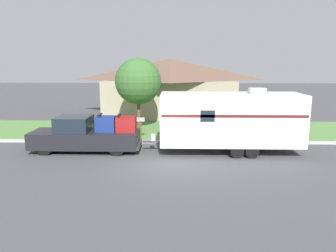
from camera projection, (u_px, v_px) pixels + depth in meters
name	position (u px, v px, depth m)	size (l,w,h in m)	color
ground_plane	(163.00, 162.00, 15.76)	(120.00, 120.00, 0.00)	#47474C
curb_strip	(166.00, 142.00, 19.43)	(80.00, 0.30, 0.14)	#ADADA8
lawn_strip	(168.00, 130.00, 23.02)	(80.00, 7.00, 0.03)	#568442
house_across_street	(170.00, 86.00, 29.38)	(11.94, 7.58, 5.02)	gray
pickup_truck	(87.00, 135.00, 17.48)	(5.80, 1.95, 2.02)	black
travel_trailer	(231.00, 119.00, 17.10)	(8.24, 2.45, 3.41)	black
mailbox	(141.00, 123.00, 19.94)	(0.48, 0.20, 1.39)	brown
tree_in_yard	(138.00, 81.00, 22.30)	(3.16, 3.16, 5.00)	brown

